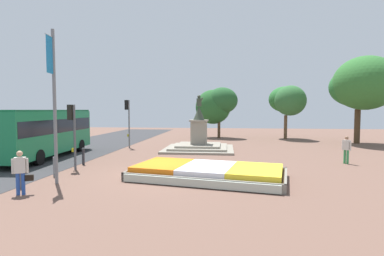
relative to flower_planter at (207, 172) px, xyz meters
The scene contains 15 objects.
ground_plane 2.30m from the flower_planter, 167.79° to the left, with size 75.25×75.25×0.00m, color brown.
flower_planter is the anchor object (origin of this frame).
statue_monument 9.86m from the flower_planter, 97.39° to the left, with size 5.35×5.35×4.32m.
traffic_light_mid_block 7.56m from the flower_planter, 169.92° to the left, with size 0.41×0.29×3.43m.
traffic_light_far_corner 12.81m from the flower_planter, 124.90° to the left, with size 0.41×0.29×3.96m.
banner_pole 7.33m from the flower_planter, 165.45° to the right, with size 0.15×0.73×6.52m.
city_bus 12.12m from the flower_planter, 156.58° to the left, with size 2.98×9.54×3.16m.
pedestrian_with_handbag 7.55m from the flower_planter, 153.28° to the right, with size 0.69×0.42×1.65m.
pedestrian_near_planter 9.16m from the flower_planter, 30.91° to the left, with size 0.40×0.48×1.63m.
kerb_bollard_south 7.77m from the flower_planter, 160.62° to the right, with size 0.15×0.15×0.83m.
kerb_bollard_mid_a 7.23m from the flower_planter, behind, with size 0.11×0.11×0.95m.
kerb_bollard_mid_b 7.77m from the flower_planter, 159.95° to the left, with size 0.16×0.16×0.99m.
park_tree_far_left 20.63m from the flower_planter, 90.68° to the left, with size 4.73×3.63×5.66m.
park_tree_behind_statue 21.43m from the flower_planter, 69.43° to the left, with size 3.72×4.54×5.72m.
park_tree_far_right 20.85m from the flower_planter, 49.48° to the left, with size 5.50×6.17×7.97m.
Camera 1 is at (3.05, -14.04, 3.16)m, focal length 28.00 mm.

